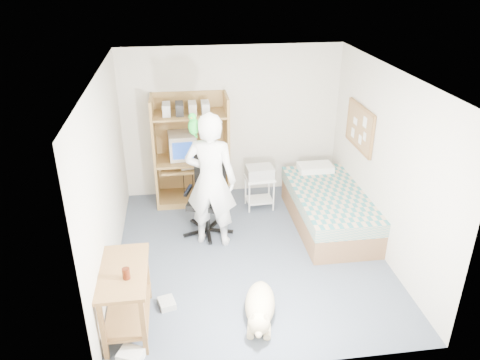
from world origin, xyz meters
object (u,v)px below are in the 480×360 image
at_px(office_chair, 208,206).
at_px(person, 211,181).
at_px(dog, 260,307).
at_px(printer_cart, 259,187).
at_px(side_desk, 126,290).
at_px(computer_hutch, 191,154).
at_px(bed, 328,208).

relative_size(office_chair, person, 0.60).
distance_m(dog, printer_cart, 2.64).
bearing_deg(side_desk, office_chair, 61.46).
relative_size(side_desk, person, 0.52).
bearing_deg(computer_hutch, person, -81.06).
height_order(computer_hutch, bed, computer_hutch).
bearing_deg(person, bed, -155.53).
distance_m(side_desk, office_chair, 2.16).
distance_m(computer_hutch, bed, 2.35).
bearing_deg(bed, person, -172.66).
height_order(bed, side_desk, side_desk).
relative_size(side_desk, dog, 0.95).
distance_m(side_desk, person, 1.97).
xyz_separation_m(bed, dog, (-1.39, -1.91, -0.12)).
height_order(bed, person, person).
distance_m(side_desk, printer_cart, 3.15).
distance_m(computer_hutch, side_desk, 3.08).
height_order(computer_hutch, person, person).
bearing_deg(printer_cart, dog, -102.52).
distance_m(office_chair, printer_cart, 1.07).
xyz_separation_m(office_chair, person, (0.03, -0.31, 0.55)).
xyz_separation_m(dog, printer_cart, (0.45, 2.60, 0.19)).
height_order(side_desk, dog, side_desk).
bearing_deg(bed, computer_hutch, 150.71).
xyz_separation_m(computer_hutch, bed, (2.00, -1.12, -0.53)).
distance_m(side_desk, dog, 1.49).
xyz_separation_m(person, dog, (0.39, -1.68, -0.80)).
xyz_separation_m(office_chair, printer_cart, (0.88, 0.60, -0.06)).
height_order(office_chair, person, person).
bearing_deg(dog, bed, 65.77).
relative_size(office_chair, dog, 1.11).
bearing_deg(office_chair, person, -67.14).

